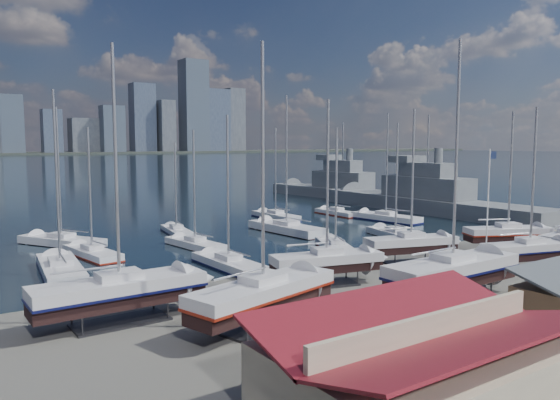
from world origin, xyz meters
TOP-DOWN VIEW (x-y plane):
  - ground at (0.00, -10.00)m, footprint 1400.00×1400.00m
  - shed_red at (-18.00, -26.00)m, footprint 14.70×9.45m
  - sailboat_cradle_0 at (-25.58, -6.59)m, footprint 11.39×3.35m
  - sailboat_cradle_1 at (-18.14, -12.50)m, footprint 11.75×5.94m
  - sailboat_cradle_2 at (-8.16, -6.72)m, footprint 9.76×4.89m
  - sailboat_cradle_3 at (-3.02, -15.44)m, footprint 12.21×3.59m
  - sailboat_cradle_4 at (3.90, -5.00)m, footprint 9.59×5.18m
  - sailboat_cradle_5 at (10.67, -13.39)m, footprint 9.67×5.06m
  - sailboat_cradle_6 at (17.31, -6.78)m, footprint 9.64×6.45m
  - sailboat_moored_0 at (-25.81, 9.57)m, footprint 4.45×11.87m
  - sailboat_moored_1 at (-21.32, 15.75)m, footprint 4.00×9.72m
  - sailboat_moored_2 at (-22.47, 24.22)m, footprint 8.20×11.12m
  - sailboat_moored_3 at (-12.03, 3.22)m, footprint 3.07×10.19m
  - sailboat_moored_4 at (-10.28, 14.25)m, footprint 3.70×9.48m
  - sailboat_moored_5 at (-8.16, 24.34)m, footprint 3.57×8.60m
  - sailboat_moored_6 at (1.72, 3.91)m, footprint 6.49×9.64m
  - sailboat_moored_7 at (4.31, 17.05)m, footprint 4.56×12.74m
  - sailboat_moored_8 at (10.49, 28.90)m, footprint 2.88×9.97m
  - sailboat_moored_9 at (13.10, 5.88)m, footprint 4.88×10.27m
  - sailboat_moored_10 at (23.12, 17.49)m, footprint 4.65×11.72m
  - sailboat_moored_11 at (21.27, 26.90)m, footprint 2.52×8.86m
  - naval_ship_east at (36.63, 21.36)m, footprint 7.81×45.93m
  - naval_ship_west at (40.01, 47.34)m, footprint 9.78×40.27m
  - car_a at (-12.84, -18.91)m, footprint 2.34×4.90m
  - car_b at (-7.22, -19.53)m, footprint 4.55×3.14m
  - flagpole at (6.80, -11.48)m, footprint 1.01×0.12m

SIDE VIEW (x-z plane):
  - ground at x=0.00m, z-range 0.00..0.00m
  - sailboat_moored_6 at x=1.72m, z-range -6.75..7.36m
  - sailboat_moored_1 at x=-21.32m, z-range -6.74..7.36m
  - sailboat_moored_8 at x=10.49m, z-range -7.12..7.74m
  - sailboat_moored_3 at x=-12.03m, z-range -7.26..7.87m
  - sailboat_moored_11 at x=21.27m, z-range -6.31..6.93m
  - sailboat_moored_5 at x=-8.16m, z-range -5.93..6.54m
  - sailboat_moored_10 at x=23.12m, z-range -8.22..8.84m
  - sailboat_moored_0 at x=-25.81m, z-range -8.35..8.97m
  - sailboat_moored_9 at x=13.10m, z-range -7.15..7.80m
  - sailboat_moored_4 at x=-10.28m, z-range -6.65..7.29m
  - sailboat_moored_2 at x=-22.47m, z-range -8.02..8.67m
  - sailboat_moored_7 at x=4.31m, z-range -9.10..9.75m
  - car_b at x=-7.22m, z-range 0.00..1.42m
  - car_a at x=-12.84m, z-range 0.00..1.61m
  - naval_ship_east at x=36.63m, z-range -7.40..10.73m
  - naval_ship_west at x=40.01m, z-range -7.13..10.46m
  - sailboat_cradle_5 at x=10.67m, z-range -5.53..9.58m
  - sailboat_cradle_4 at x=3.90m, z-range -5.54..9.60m
  - sailboat_cradle_6 at x=17.31m, z-range -5.61..9.68m
  - sailboat_cradle_2 at x=-8.16m, z-range -5.66..9.75m
  - sailboat_cradle_1 at x=-18.14m, z-range -6.88..11.24m
  - sailboat_cradle_0 at x=-25.58m, z-range -6.90..11.27m
  - sailboat_cradle_3 at x=-3.02m, z-range -7.45..11.94m
  - shed_red at x=-18.00m, z-range 0.07..4.57m
  - flagpole at x=6.80m, z-range 0.82..12.17m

